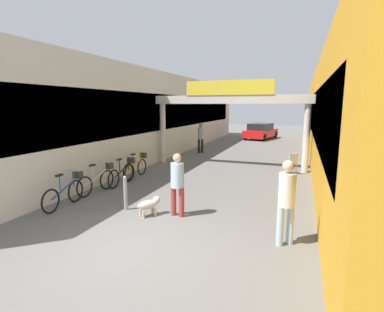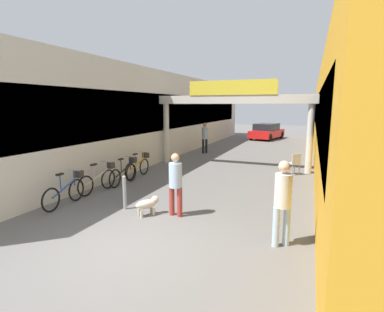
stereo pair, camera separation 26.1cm
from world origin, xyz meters
The scene contains 15 objects.
ground_plane centered at (0.00, 0.00, 0.00)m, with size 80.00×80.00×0.00m, color #605E5B.
storefront_left centered at (-5.09, 11.00, 2.27)m, with size 3.00×26.00×4.54m.
storefront_right centered at (5.09, 11.00, 2.27)m, with size 3.00×26.00×4.54m.
arcade_sign_gateway centered at (0.00, 8.57, 2.79)m, with size 7.40×0.47×3.94m.
pedestrian_with_dog centered at (0.22, 1.99, 0.94)m, with size 0.40×0.38×1.65m.
pedestrian_companion centered at (2.93, 1.24, 1.02)m, with size 0.47×0.47×1.78m.
pedestrian_carrying_crate centered at (-2.51, 12.05, 1.05)m, with size 0.47×0.47×1.82m.
dog_on_leash centered at (-0.47, 1.75, 0.30)m, with size 0.55×0.67×0.49m.
bicycle_blue_nearest centered at (-3.06, 1.61, 0.44)m, with size 0.46×1.69×0.98m.
bicycle_silver_second centered at (-3.07, 3.07, 0.44)m, with size 0.46×1.69×0.98m.
bicycle_black_third centered at (-2.86, 4.23, 0.44)m, with size 0.46×1.69×0.98m.
bicycle_orange_farthest centered at (-2.99, 5.38, 0.44)m, with size 0.46×1.69×0.98m.
bollard_post_metal centered at (-1.30, 1.92, 0.49)m, with size 0.10×0.10×0.96m.
cafe_chair_aluminium_nearer centered at (2.83, 8.03, 0.54)m, with size 0.56×0.56×0.89m.
parked_car_red centered at (-0.13, 21.12, 0.64)m, with size 2.59×4.29×1.33m.
Camera 1 is at (3.14, -4.88, 2.85)m, focal length 28.00 mm.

